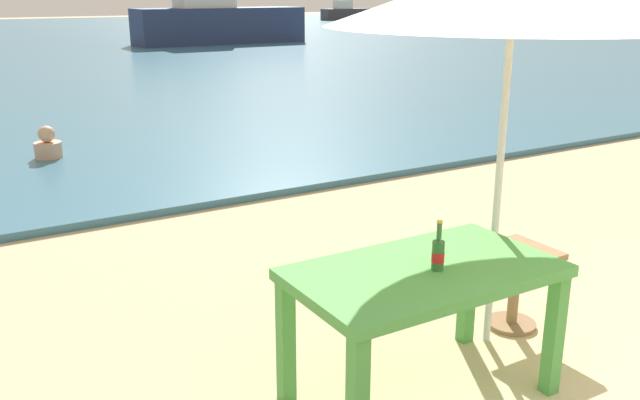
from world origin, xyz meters
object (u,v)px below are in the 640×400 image
(beer_bottle_amber, at_px, (438,253))
(boat_ferry, at_px, (217,21))
(boat_sailboat, at_px, (346,13))
(picnic_table_green, at_px, (424,287))
(swimmer_person, at_px, (48,145))
(side_table_wood, at_px, (515,277))

(beer_bottle_amber, relative_size, boat_ferry, 0.04)
(boat_sailboat, height_order, boat_ferry, boat_ferry)
(picnic_table_green, height_order, beer_bottle_amber, beer_bottle_amber)
(picnic_table_green, bearing_deg, beer_bottle_amber, -62.00)
(boat_ferry, bearing_deg, boat_sailboat, 44.33)
(picnic_table_green, distance_m, swimmer_person, 6.63)
(swimmer_person, height_order, boat_ferry, boat_ferry)
(beer_bottle_amber, distance_m, boat_sailboat, 47.39)
(picnic_table_green, height_order, boat_ferry, boat_ferry)
(picnic_table_green, relative_size, boat_sailboat, 0.37)
(side_table_wood, bearing_deg, picnic_table_green, -162.54)
(picnic_table_green, distance_m, side_table_wood, 1.13)
(swimmer_person, xyz_separation_m, boat_sailboat, (26.19, 33.35, 0.33))
(side_table_wood, xyz_separation_m, swimmer_person, (-1.78, 6.25, -0.11))
(beer_bottle_amber, xyz_separation_m, swimmer_person, (-0.77, 6.64, -0.61))
(boat_sailboat, bearing_deg, beer_bottle_amber, -122.45)
(swimmer_person, distance_m, boat_ferry, 19.57)
(side_table_wood, bearing_deg, swimmer_person, 105.85)
(side_table_wood, distance_m, boat_sailboat, 46.53)
(picnic_table_green, height_order, boat_sailboat, boat_sailboat)
(side_table_wood, distance_m, boat_ferry, 24.59)
(side_table_wood, bearing_deg, boat_sailboat, 58.34)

